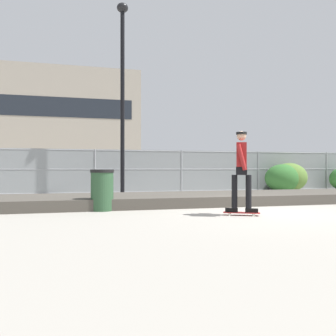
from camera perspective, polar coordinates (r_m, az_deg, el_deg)
ground_plane at (r=8.70m, az=15.72°, el=-7.03°), size 120.00×120.00×0.00m
gravel_berm at (r=10.78m, az=9.44°, el=-4.91°), size 16.56×2.53×0.29m
skateboard at (r=7.95m, az=12.06°, el=-7.27°), size 0.81×0.53×0.07m
skater at (r=7.89m, az=12.06°, el=0.35°), size 0.69×0.62×1.82m
chain_fence at (r=15.19m, az=2.25°, el=-0.53°), size 22.48×0.06×1.85m
street_lamp at (r=13.92m, az=-7.54°, el=14.64°), size 0.44×0.44×7.47m
parked_car_near at (r=17.05m, az=-10.89°, el=-0.79°), size 4.45×2.05×1.66m
parked_car_mid at (r=18.01m, az=6.78°, el=-0.75°), size 4.55×2.26×1.66m
library_building at (r=51.73m, az=-22.95°, el=6.61°), size 31.09×11.32×14.12m
shrub_left at (r=16.29m, az=18.40°, el=-1.59°), size 1.61×1.32×1.24m
shrub_center at (r=16.65m, az=19.40°, el=-1.45°), size 1.68×1.37×1.30m
trash_bin at (r=8.77m, az=-10.83°, el=-3.57°), size 0.59×0.59×1.03m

